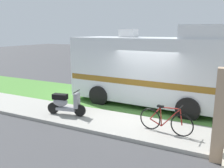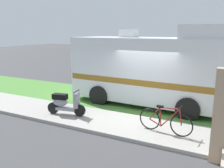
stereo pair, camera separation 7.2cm
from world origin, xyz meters
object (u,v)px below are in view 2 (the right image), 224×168
object	(u,v)px
scooter	(65,103)
pickup_truck_near	(165,70)
bicycle	(165,121)
motorhome_rv	(151,68)

from	to	relation	value
scooter	pickup_truck_near	size ratio (longest dim) A/B	0.28
scooter	pickup_truck_near	world-z (taller)	pickup_truck_near
bicycle	pickup_truck_near	world-z (taller)	pickup_truck_near
scooter	motorhome_rv	bearing A→B (deg)	52.42
bicycle	pickup_truck_near	xyz separation A→B (m)	(-1.90, 7.09, 0.41)
motorhome_rv	bicycle	size ratio (longest dim) A/B	3.85
motorhome_rv	pickup_truck_near	xyz separation A→B (m)	(-0.43, 4.11, -0.73)
scooter	bicycle	size ratio (longest dim) A/B	0.89
motorhome_rv	scooter	world-z (taller)	motorhome_rv
scooter	bicycle	bearing A→B (deg)	1.17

